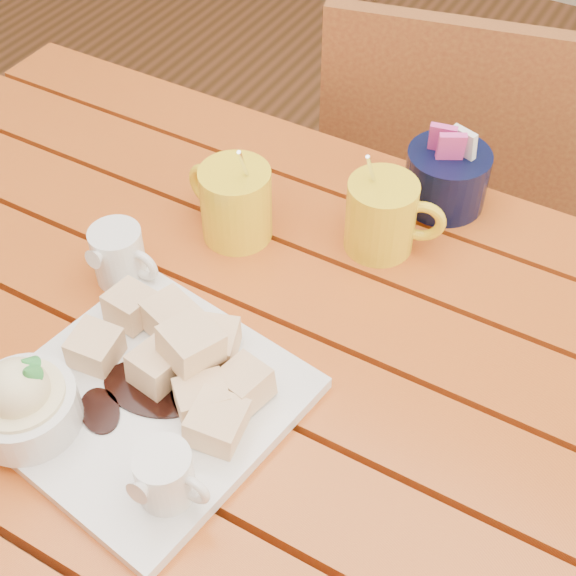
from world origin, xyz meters
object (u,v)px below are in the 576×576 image
Objects in this scene: dessert_plate at (121,394)px; coffee_mug_left at (234,201)px; coffee_mug_right at (383,215)px; table at (232,402)px; chair_far at (448,198)px.

coffee_mug_left is at bearing 99.29° from dessert_plate.
coffee_mug_right reaches higher than dessert_plate.
coffee_mug_right is (0.08, 0.23, 0.16)m from table.
dessert_plate is at bearing -126.85° from coffee_mug_right.
dessert_plate is 0.34× the size of chair_far.
coffee_mug_right is (0.17, 0.07, -0.00)m from coffee_mug_left.
table is at bearing -127.12° from coffee_mug_right.
dessert_plate is at bearing -68.42° from coffee_mug_left.
chair_far is (-0.04, 0.42, -0.30)m from coffee_mug_right.
coffee_mug_left is at bearing 119.07° from table.
coffee_mug_left is 0.16× the size of chair_far.
dessert_plate is (-0.04, -0.13, 0.14)m from table.
dessert_plate reaches higher than table.
coffee_mug_right reaches higher than table.
table is at bearing 71.76° from dessert_plate.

